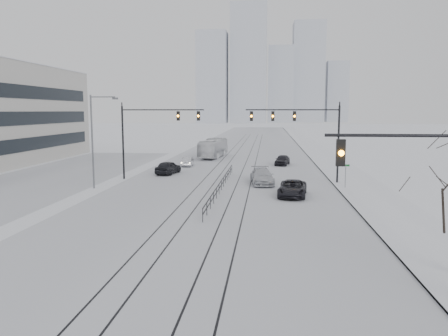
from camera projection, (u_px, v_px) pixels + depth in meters
road at (241, 157)px, 70.90m from camera, size 22.00×260.00×0.02m
sidewalk_east at (325, 158)px, 69.56m from camera, size 5.00×260.00×0.16m
curb at (310, 158)px, 69.80m from camera, size 0.10×260.00×0.12m
parking_strip at (47, 179)px, 48.21m from camera, size 14.00×60.00×0.03m
tram_rails at (230, 175)px, 51.17m from camera, size 5.30×180.00×0.01m
skyline at (270, 74)px, 277.17m from camera, size 96.00×48.00×72.00m
traffic_mast_near at (445, 191)px, 15.97m from camera, size 6.10×0.37×7.00m
traffic_mast_ne at (306, 128)px, 44.68m from camera, size 9.60×0.37×8.00m
traffic_mast_nw at (149, 129)px, 47.34m from camera, size 9.10×0.37×8.00m
street_light_west at (95, 135)px, 41.83m from camera, size 2.73×0.25×9.00m
median_fence at (221, 185)px, 41.24m from camera, size 0.06×24.00×1.00m
street_sign at (346, 173)px, 41.90m from camera, size 0.70×0.06×2.40m
sedan_sb_inner at (168, 168)px, 51.93m from camera, size 2.61×4.87×1.58m
sedan_sb_outer at (188, 162)px, 59.37m from camera, size 1.48×3.81×1.24m
sedan_nb_front at (292, 189)px, 38.34m from camera, size 2.92×5.33×1.41m
sedan_nb_right at (262, 176)px, 44.84m from camera, size 2.79×5.66×1.58m
sedan_nb_far at (282, 160)px, 60.49m from camera, size 2.49×4.43×1.42m
box_truck at (213, 148)px, 70.30m from camera, size 3.68×10.98×3.00m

